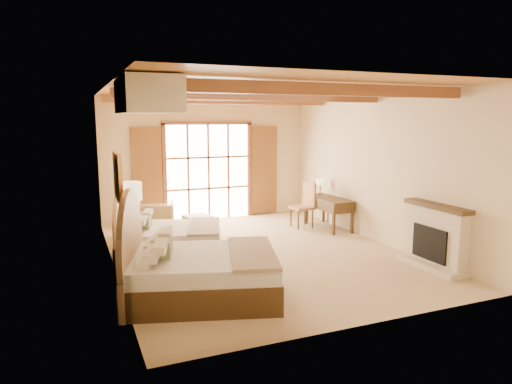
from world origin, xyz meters
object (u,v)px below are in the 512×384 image
bed_far (164,238)px  nightstand (138,270)px  bed_near (192,271)px  armchair (155,218)px  desk (328,212)px

bed_far → nightstand: bed_far is taller
bed_near → nightstand: (-0.69, 0.71, -0.12)m
nightstand → armchair: armchair is taller
bed_near → desk: size_ratio=1.87×
bed_near → desk: bed_near is taller
bed_near → desk: (4.21, 3.10, -0.03)m
bed_far → armchair: size_ratio=2.73×
bed_near → nightstand: size_ratio=4.14×
nightstand → desk: size_ratio=0.45×
bed_near → armchair: 4.09m
armchair → desk: 4.15m
armchair → desk: bearing=179.8°
nightstand → armchair: (0.86, 3.38, 0.07)m
bed_near → desk: bearing=52.9°
armchair → nightstand: bearing=89.2°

